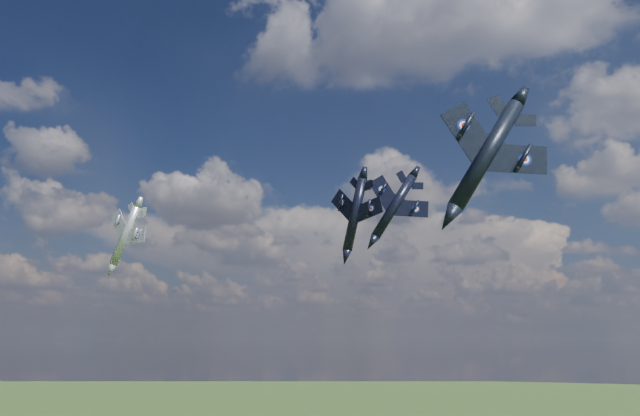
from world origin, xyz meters
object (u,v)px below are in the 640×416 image
(jet_lead_navy, at_px, (355,214))
(jet_right_navy, at_px, (486,155))
(jet_left_silver, at_px, (125,235))
(jet_high_navy, at_px, (394,206))

(jet_lead_navy, height_order, jet_right_navy, jet_right_navy)
(jet_lead_navy, height_order, jet_left_silver, jet_left_silver)
(jet_lead_navy, distance_m, jet_left_silver, 40.18)
(jet_high_navy, xyz_separation_m, jet_left_silver, (-41.09, -9.73, -3.70))
(jet_right_navy, distance_m, jet_high_navy, 38.68)
(jet_right_navy, xyz_separation_m, jet_high_navy, (-16.40, 34.85, 3.48))
(jet_high_navy, distance_m, jet_left_silver, 42.39)
(jet_high_navy, relative_size, jet_left_silver, 1.08)
(jet_lead_navy, distance_m, jet_right_navy, 25.78)
(jet_right_navy, xyz_separation_m, jet_left_silver, (-57.49, 25.13, -0.22))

